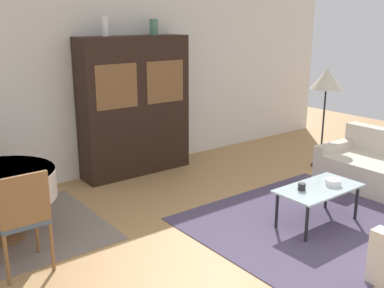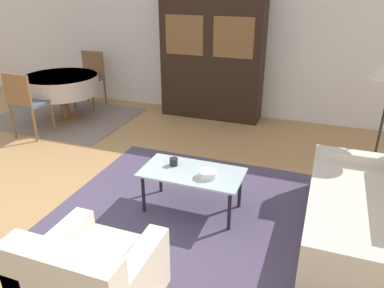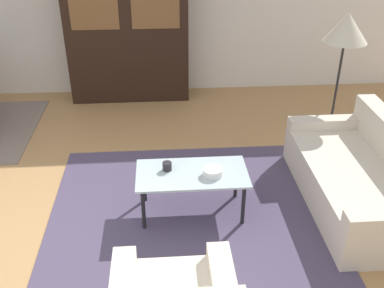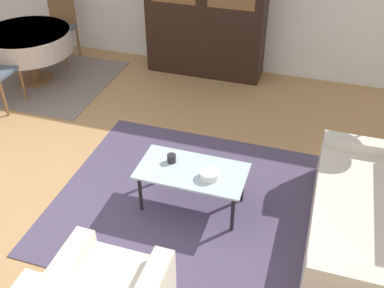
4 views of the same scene
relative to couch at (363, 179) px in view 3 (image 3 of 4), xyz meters
name	(u,v)px [view 3 (image 3 of 4)]	position (x,y,z in m)	size (l,w,h in m)	color
ground_plane	(40,257)	(-2.98, -0.55, -0.27)	(14.00, 14.00, 0.00)	tan
wall_back	(81,1)	(-2.98, 3.08, 1.08)	(10.00, 0.06, 2.70)	silver
area_rug	(188,209)	(-1.69, 0.00, -0.26)	(2.63, 2.30, 0.01)	#4C425B
couch	(363,179)	(0.00, 0.00, 0.00)	(0.94, 1.83, 0.76)	beige
coffee_table	(192,177)	(-1.66, -0.04, 0.13)	(1.02, 0.54, 0.44)	black
display_cabinet	(127,28)	(-2.35, 2.80, 0.75)	(1.67, 0.46, 2.04)	black
floor_lamp	(346,32)	(0.12, 1.26, 1.09)	(0.48, 0.48, 1.56)	black
cup	(167,166)	(-1.88, 0.03, 0.22)	(0.08, 0.08, 0.08)	#232328
bowl	(213,172)	(-1.47, -0.09, 0.21)	(0.18, 0.18, 0.07)	white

